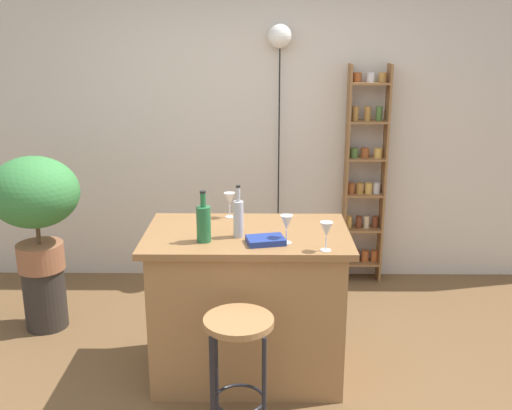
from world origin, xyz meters
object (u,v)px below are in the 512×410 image
at_px(potted_plant, 35,199).
at_px(bottle_wine_red, 238,218).
at_px(wine_glass_right, 326,230).
at_px(plant_stool, 45,298).
at_px(spice_shelf, 365,178).
at_px(cookbook, 266,240).
at_px(bar_stool, 239,349).
at_px(wine_glass_center, 229,200).
at_px(wine_glass_left, 287,223).
at_px(pendant_globe_light, 280,41).
at_px(bottle_sauce_amber, 204,223).

distance_m(potted_plant, bottle_wine_red, 1.60).
bearing_deg(wine_glass_right, plant_stool, 155.15).
distance_m(spice_shelf, cookbook, 1.89).
xyz_separation_m(bar_stool, cookbook, (0.14, 0.45, 0.44)).
bearing_deg(spice_shelf, wine_glass_center, -132.03).
bearing_deg(plant_stool, bar_stool, -39.96).
height_order(potted_plant, wine_glass_center, potted_plant).
height_order(wine_glass_left, wine_glass_right, same).
distance_m(bottle_wine_red, cookbook, 0.22).
distance_m(spice_shelf, pendant_globe_light, 1.33).
relative_size(wine_glass_right, cookbook, 0.78).
distance_m(bar_stool, cookbook, 0.64).
relative_size(potted_plant, cookbook, 3.93).
xyz_separation_m(bar_stool, pendant_globe_light, (0.26, 2.18, 1.51)).
height_order(bottle_sauce_amber, pendant_globe_light, pendant_globe_light).
distance_m(spice_shelf, wine_glass_right, 1.88).
distance_m(spice_shelf, bottle_sauce_amber, 2.05).
distance_m(spice_shelf, wine_glass_left, 1.84).
bearing_deg(cookbook, wine_glass_right, -31.67).
bearing_deg(pendant_globe_light, spice_shelf, -3.64).
xyz_separation_m(plant_stool, potted_plant, (0.00, 0.00, 0.75)).
bearing_deg(potted_plant, cookbook, -25.95).
bearing_deg(plant_stool, cookbook, -25.95).
distance_m(bar_stool, wine_glass_center, 1.09).
bearing_deg(pendant_globe_light, wine_glass_center, -105.80).
relative_size(spice_shelf, bottle_sauce_amber, 6.20).
height_order(bottle_wine_red, wine_glass_left, bottle_wine_red).
bearing_deg(spice_shelf, bottle_sauce_amber, -125.84).
relative_size(plant_stool, bottle_sauce_amber, 1.52).
bearing_deg(spice_shelf, cookbook, -116.59).
relative_size(plant_stool, wine_glass_center, 2.78).
distance_m(plant_stool, pendant_globe_light, 2.67).
distance_m(spice_shelf, bottle_wine_red, 1.88).
height_order(wine_glass_center, pendant_globe_light, pendant_globe_light).
height_order(bottle_wine_red, wine_glass_center, bottle_wine_red).
xyz_separation_m(spice_shelf, wine_glass_center, (-1.08, -1.19, 0.14)).
xyz_separation_m(bottle_sauce_amber, cookbook, (0.35, -0.03, -0.10)).
relative_size(wine_glass_left, wine_glass_right, 1.00).
bearing_deg(cookbook, bottle_sauce_amber, 162.86).
xyz_separation_m(potted_plant, wine_glass_left, (1.73, -0.78, 0.08)).
height_order(bottle_sauce_amber, bottle_wine_red, bottle_wine_red).
distance_m(bar_stool, wine_glass_right, 0.79).
height_order(plant_stool, wine_glass_left, wine_glass_left).
height_order(bottle_wine_red, cookbook, bottle_wine_red).
relative_size(wine_glass_left, pendant_globe_light, 0.08).
relative_size(bar_stool, wine_glass_right, 4.23).
bearing_deg(wine_glass_right, bottle_wine_red, 155.12).
distance_m(potted_plant, wine_glass_center, 1.41).
bearing_deg(pendant_globe_light, bar_stool, -96.77).
relative_size(plant_stool, pendant_globe_light, 0.21).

